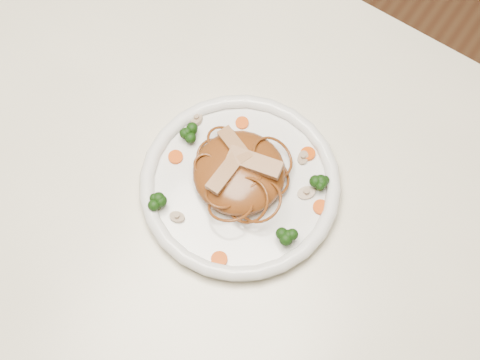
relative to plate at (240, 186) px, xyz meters
The scene contains 20 objects.
ground 0.76m from the plate, 161.12° to the right, with size 4.00×4.00×0.00m, color brown.
table 0.14m from the plate, 161.12° to the right, with size 1.20×0.80×0.75m.
plate is the anchor object (origin of this frame).
noodle_mound 0.03m from the plate, 132.35° to the left, with size 0.12×0.12×0.04m, color brown.
chicken_a 0.06m from the plate, 66.62° to the left, with size 0.07×0.02×0.01m, color tan.
chicken_b 0.06m from the plate, 134.50° to the left, with size 0.06×0.02×0.01m, color tan.
chicken_c 0.05m from the plate, 138.14° to the right, with size 0.06×0.02×0.01m, color tan.
broccoli_0 0.11m from the plate, 32.98° to the left, with size 0.03×0.03×0.03m, color #16330A, non-canonical shape.
broccoli_1 0.10m from the plate, 169.27° to the left, with size 0.02×0.02×0.03m, color #16330A, non-canonical shape.
broccoli_2 0.12m from the plate, 129.16° to the right, with size 0.03×0.03×0.03m, color #16330A, non-canonical shape.
broccoli_3 0.10m from the plate, 17.17° to the right, with size 0.03×0.03×0.03m, color #16330A, non-canonical shape.
carrot_0 0.10m from the plate, 60.14° to the left, with size 0.02×0.02×0.01m, color #DA4807.
carrot_1 0.10m from the plate, 169.34° to the right, with size 0.02×0.02×0.01m, color #DA4807.
carrot_2 0.11m from the plate, 16.93° to the left, with size 0.02×0.02×0.01m, color #DA4807.
carrot_3 0.09m from the plate, 122.84° to the left, with size 0.02×0.02×0.01m, color #DA4807.
carrot_4 0.11m from the plate, 69.38° to the right, with size 0.02×0.02×0.01m, color #DA4807.
mushroom_0 0.10m from the plate, 114.88° to the right, with size 0.02×0.02×0.01m, color tan.
mushroom_1 0.09m from the plate, 25.67° to the left, with size 0.02×0.02×0.01m, color tan.
mushroom_2 0.12m from the plate, 156.32° to the left, with size 0.02×0.02×0.01m, color tan.
mushroom_3 0.09m from the plate, 58.40° to the left, with size 0.02×0.02×0.01m, color tan.
Camera 1 is at (0.30, -0.28, 1.64)m, focal length 52.47 mm.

